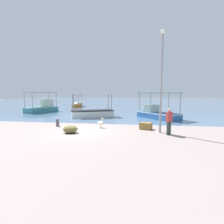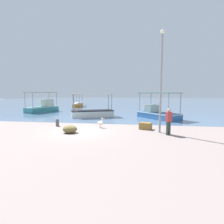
{
  "view_description": "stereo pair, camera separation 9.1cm",
  "coord_description": "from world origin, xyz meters",
  "views": [
    {
      "loc": [
        3.79,
        -11.66,
        2.65
      ],
      "look_at": [
        1.4,
        5.08,
        0.82
      ],
      "focal_mm": 28.0,
      "sensor_mm": 36.0,
      "label": 1
    },
    {
      "loc": [
        3.88,
        -11.65,
        2.65
      ],
      "look_at": [
        1.4,
        5.08,
        0.82
      ],
      "focal_mm": 28.0,
      "sensor_mm": 36.0,
      "label": 2
    }
  ],
  "objects": [
    {
      "name": "mooring_bollard",
      "position": [
        -2.5,
        1.41,
        0.33
      ],
      "size": [
        0.27,
        0.27,
        0.62
      ],
      "color": "#47474C",
      "rests_on": "ground"
    },
    {
      "name": "fisherman_standing",
      "position": [
        5.82,
        -0.34,
        0.91
      ],
      "size": [
        0.45,
        0.42,
        1.69
      ],
      "color": "#35443B",
      "rests_on": "ground"
    },
    {
      "name": "fishing_boat_far_right",
      "position": [
        -9.58,
        11.58,
        0.67
      ],
      "size": [
        3.45,
        4.96,
        2.79
      ],
      "color": "teal",
      "rests_on": "harbor_water"
    },
    {
      "name": "fishing_boat_near_right",
      "position": [
        -1.2,
        7.42,
        0.54
      ],
      "size": [
        5.0,
        3.55,
        2.6
      ],
      "color": "white",
      "rests_on": "harbor_water"
    },
    {
      "name": "fishing_boat_outer",
      "position": [
        -8.07,
        22.12,
        0.51
      ],
      "size": [
        2.8,
        6.45,
        2.45
      ],
      "color": "orange",
      "rests_on": "harbor_water"
    },
    {
      "name": "pelican",
      "position": [
        1.07,
        1.29,
        0.38
      ],
      "size": [
        0.74,
        0.52,
        0.8
      ],
      "color": "#E0997A",
      "rests_on": "ground"
    },
    {
      "name": "fishing_boat_center",
      "position": [
        5.93,
        7.18,
        0.58
      ],
      "size": [
        4.48,
        4.77,
        2.68
      ],
      "color": "#346DAD",
      "rests_on": "harbor_water"
    },
    {
      "name": "harbor_water",
      "position": [
        0.0,
        48.0,
        0.0
      ],
      "size": [
        110.0,
        90.0,
        0.0
      ],
      "primitive_type": "cube",
      "color": "slate",
      "rests_on": "ground"
    },
    {
      "name": "net_pile",
      "position": [
        -0.59,
        -0.72,
        0.26
      ],
      "size": [
        0.98,
        0.83,
        0.51
      ],
      "primitive_type": "ellipsoid",
      "color": "brown",
      "rests_on": "ground"
    },
    {
      "name": "cargo_crate",
      "position": [
        4.46,
        1.24,
        0.25
      ],
      "size": [
        0.99,
        0.85,
        0.49
      ],
      "primitive_type": "cube",
      "rotation": [
        0.0,
        0.0,
        2.79
      ],
      "color": "olive",
      "rests_on": "ground"
    },
    {
      "name": "ground",
      "position": [
        0.0,
        0.0,
        0.0
      ],
      "size": [
        120.0,
        120.0,
        0.0
      ],
      "primitive_type": "plane",
      "color": "gray"
    },
    {
      "name": "lamp_post",
      "position": [
        5.36,
        0.29,
        3.71
      ],
      "size": [
        0.28,
        0.28,
        6.68
      ],
      "color": "gray",
      "rests_on": "ground"
    }
  ]
}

